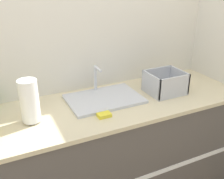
% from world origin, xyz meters
% --- Properties ---
extents(wall_back, '(4.47, 0.06, 2.60)m').
position_xyz_m(wall_back, '(0.00, 0.70, 1.30)').
color(wall_back, beige).
rests_on(wall_back, ground_plane).
extents(counter_cabinet, '(2.09, 0.69, 0.93)m').
position_xyz_m(counter_cabinet, '(0.00, 0.33, 0.46)').
color(counter_cabinet, '#514C47').
rests_on(counter_cabinet, ground_plane).
extents(sink, '(0.55, 0.38, 0.22)m').
position_xyz_m(sink, '(-0.03, 0.40, 0.94)').
color(sink, silver).
rests_on(sink, counter_cabinet).
extents(paper_towel_roll, '(0.12, 0.12, 0.29)m').
position_xyz_m(paper_towel_roll, '(-0.58, 0.31, 1.07)').
color(paper_towel_roll, '#4C4C51').
rests_on(paper_towel_roll, counter_cabinet).
extents(dish_rack, '(0.28, 0.25, 0.17)m').
position_xyz_m(dish_rack, '(0.46, 0.32, 1.00)').
color(dish_rack, '#B7BABF').
rests_on(dish_rack, counter_cabinet).
extents(sponge, '(0.09, 0.06, 0.02)m').
position_xyz_m(sponge, '(-0.14, 0.16, 0.94)').
color(sponge, yellow).
rests_on(sponge, counter_cabinet).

